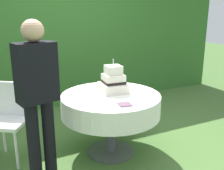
{
  "coord_description": "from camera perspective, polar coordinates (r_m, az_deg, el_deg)",
  "views": [
    {
      "loc": [
        -1.24,
        -2.58,
        1.66
      ],
      "look_at": [
        0.04,
        0.04,
        0.83
      ],
      "focal_mm": 41.74,
      "sensor_mm": 36.0,
      "label": 1
    }
  ],
  "objects": [
    {
      "name": "standing_person",
      "position": [
        2.51,
        -15.96,
        -1.75
      ],
      "size": [
        0.39,
        0.27,
        1.6
      ],
      "color": "black",
      "rests_on": "ground_plane"
    },
    {
      "name": "foliage_hedge",
      "position": [
        4.81,
        -11.24,
        11.3
      ],
      "size": [
        6.6,
        0.41,
        2.61
      ],
      "primitive_type": "cube",
      "color": "#336628",
      "rests_on": "ground_plane"
    },
    {
      "name": "serving_plate_right",
      "position": [
        3.25,
        -5.98,
        -0.7
      ],
      "size": [
        0.1,
        0.1,
        0.01
      ],
      "primitive_type": "cylinder",
      "color": "white",
      "rests_on": "cake_table"
    },
    {
      "name": "napkin_stack",
      "position": [
        2.68,
        2.79,
        -4.26
      ],
      "size": [
        0.16,
        0.16,
        0.01
      ],
      "primitive_type": "cube",
      "rotation": [
        0.0,
        0.0,
        -0.19
      ],
      "color": "#6B4C60",
      "rests_on": "cake_table"
    },
    {
      "name": "cake_table",
      "position": [
        3.05,
        -0.29,
        -4.41
      ],
      "size": [
        1.16,
        1.16,
        0.73
      ],
      "color": "#4C4C51",
      "rests_on": "ground_plane"
    },
    {
      "name": "wedding_cake",
      "position": [
        3.08,
        0.31,
        0.74
      ],
      "size": [
        0.33,
        0.33,
        0.4
      ],
      "color": "silver",
      "rests_on": "cake_table"
    },
    {
      "name": "serving_plate_far",
      "position": [
        2.65,
        -2.5,
        -4.53
      ],
      "size": [
        0.13,
        0.13,
        0.01
      ],
      "primitive_type": "cylinder",
      "color": "white",
      "rests_on": "cake_table"
    },
    {
      "name": "serving_plate_near",
      "position": [
        2.75,
        -5.07,
        -3.8
      ],
      "size": [
        0.13,
        0.13,
        0.01
      ],
      "primitive_type": "cylinder",
      "color": "white",
      "rests_on": "cake_table"
    },
    {
      "name": "ground_plane",
      "position": [
        3.31,
        -0.27,
        -14.32
      ],
      "size": [
        20.0,
        20.0,
        0.0
      ],
      "primitive_type": "plane",
      "color": "#476B33"
    },
    {
      "name": "garden_chair",
      "position": [
        3.19,
        -21.38,
        -5.89
      ],
      "size": [
        0.55,
        0.55,
        0.89
      ],
      "color": "white",
      "rests_on": "ground_plane"
    },
    {
      "name": "serving_plate_left",
      "position": [
        3.0,
        7.58,
        -2.21
      ],
      "size": [
        0.13,
        0.13,
        0.01
      ],
      "primitive_type": "cylinder",
      "color": "white",
      "rests_on": "cake_table"
    }
  ]
}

